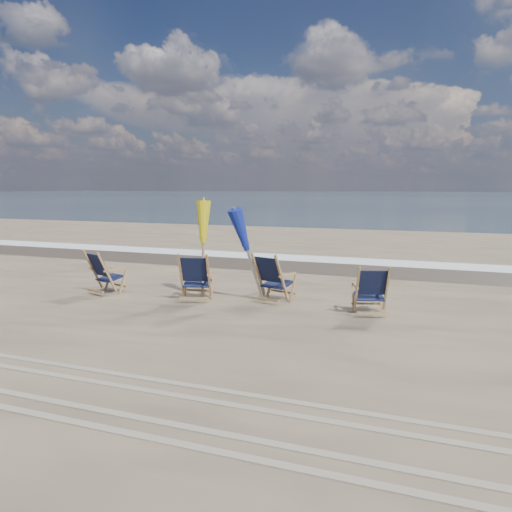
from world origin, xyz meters
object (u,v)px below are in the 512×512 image
Objects in this scene: beach_chair_1 at (209,278)px; umbrella_blue at (250,230)px; beach_chair_2 at (281,279)px; beach_chair_3 at (387,291)px; umbrella_yellow at (203,227)px; beach_chair_0 at (107,274)px.

umbrella_blue is at bearing -170.19° from beach_chair_1.
beach_chair_1 is 1.25m from umbrella_blue.
beach_chair_1 is 1.45m from beach_chair_2.
beach_chair_1 is 0.51× the size of umbrella_blue.
beach_chair_1 is at bearing 28.47° from beach_chair_2.
beach_chair_2 is 2.01m from beach_chair_3.
beach_chair_1 is 1.03m from umbrella_yellow.
beach_chair_2 reaches higher than beach_chair_3.
beach_chair_2 is 1.92m from umbrella_yellow.
umbrella_yellow is at bearing -172.81° from umbrella_blue.
beach_chair_0 is 2.25m from beach_chair_1.
beach_chair_1 is 1.08× the size of beach_chair_3.
umbrella_blue is at bearing 7.19° from umbrella_yellow.
beach_chair_2 is at bearing -151.20° from beach_chair_0.
beach_chair_3 is at bearing -168.41° from beach_chair_2.
beach_chair_2 is (3.65, 0.57, 0.03)m from beach_chair_0.
umbrella_yellow is (-3.65, 0.11, 1.01)m from beach_chair_3.
umbrella_yellow reaches higher than beach_chair_3.
beach_chair_2 is 0.52× the size of umbrella_blue.
umbrella_yellow is (1.99, 0.50, 0.99)m from beach_chair_0.
beach_chair_0 reaches higher than beach_chair_3.
beach_chair_3 is (2.00, -0.17, -0.04)m from beach_chair_2.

